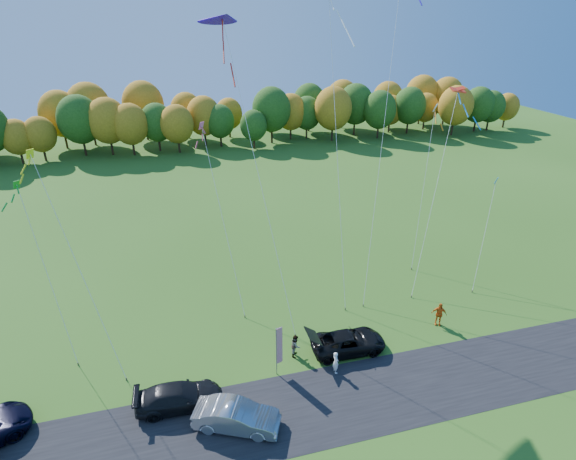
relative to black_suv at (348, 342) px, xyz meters
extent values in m
plane|color=#295316|center=(-2.79, -0.18, -0.72)|extent=(160.00, 160.00, 0.00)
cube|color=black|center=(-2.79, -4.18, -0.72)|extent=(90.00, 6.00, 0.01)
imported|color=black|center=(0.00, 0.00, 0.00)|extent=(5.28, 2.55, 1.45)
imported|color=#A4A4A8|center=(-8.55, -4.41, 0.08)|extent=(5.17, 3.56, 1.61)
imported|color=black|center=(-11.62, -2.01, 0.02)|extent=(5.21, 2.28, 1.49)
imported|color=white|center=(-1.60, -1.77, 0.08)|extent=(0.40, 0.60, 1.61)
imported|color=gray|center=(-3.67, 0.49, 0.10)|extent=(0.90, 0.99, 1.66)
imported|color=#D05D13|center=(7.66, 0.94, 0.23)|extent=(1.20, 0.94, 1.90)
cylinder|color=#999999|center=(-5.37, -0.94, 1.13)|extent=(0.06, 0.06, 3.71)
cube|color=red|center=(-5.15, -0.86, 1.50)|extent=(0.45, 0.19, 2.79)
cube|color=navy|center=(-5.15, -0.83, 2.54)|extent=(0.44, 0.18, 0.72)
cylinder|color=#4C3F33|center=(-3.16, 2.38, -0.62)|extent=(0.08, 0.08, 0.20)
cone|color=#400ECA|center=(-5.79, 12.77, 20.29)|extent=(3.31, 2.53, 3.62)
cylinder|color=#4C3F33|center=(3.15, 4.54, -0.62)|extent=(0.08, 0.08, 0.20)
cylinder|color=#4C3F33|center=(1.57, 4.46, -0.62)|extent=(0.08, 0.08, 0.20)
cylinder|color=#4C3F33|center=(7.54, 4.67, -0.62)|extent=(0.08, 0.08, 0.20)
cube|color=#FF331C|center=(14.05, 12.06, 14.61)|extent=(3.43, 1.19, 1.30)
cylinder|color=#4C3F33|center=(-14.86, 1.01, -0.62)|extent=(0.08, 0.08, 0.20)
cube|color=#FFF51A|center=(-19.14, 8.46, 12.51)|extent=(1.07, 1.07, 1.26)
cylinder|color=#4C3F33|center=(-18.08, 3.33, -0.62)|extent=(0.08, 0.08, 0.20)
cube|color=green|center=(-19.94, 7.08, 11.00)|extent=(0.89, 0.89, 1.05)
cylinder|color=#4C3F33|center=(9.79, 8.72, -0.62)|extent=(0.08, 0.08, 0.20)
cube|color=white|center=(13.03, 13.56, 12.90)|extent=(1.15, 1.15, 1.36)
cylinder|color=#4C3F33|center=(-6.32, 5.57, -0.62)|extent=(0.08, 0.08, 0.20)
cube|color=#FF5499|center=(-7.83, 13.85, 12.46)|extent=(1.03, 1.03, 1.21)
cylinder|color=#4C3F33|center=(12.88, 4.01, -0.62)|extent=(0.08, 0.08, 0.20)
cube|color=#0B619E|center=(16.25, 7.83, 7.65)|extent=(0.97, 0.97, 1.14)
camera|label=1|loc=(-10.45, -22.72, 20.64)|focal=28.00mm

